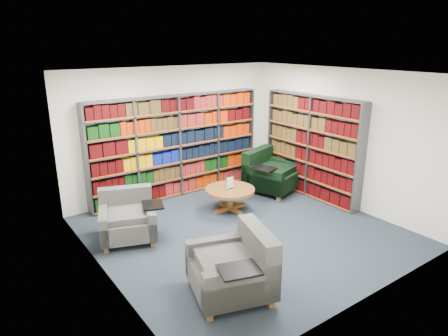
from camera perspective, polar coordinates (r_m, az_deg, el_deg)
room_shell at (r=6.81m, az=2.93°, el=1.57°), size 5.02×5.02×2.82m
bookshelf_back at (r=8.78m, az=-6.63°, el=3.10°), size 4.00×0.28×2.20m
bookshelf_right at (r=8.87m, az=12.42°, el=2.95°), size 0.28×2.50×2.20m
chair_teal_left at (r=7.19m, az=-13.62°, el=-7.10°), size 1.22×1.17×0.83m
chair_green_right at (r=9.18m, az=6.34°, el=-0.95°), size 1.36×1.29×0.93m
chair_teal_front at (r=5.51m, az=1.94°, el=-14.24°), size 1.26×1.33×0.92m
coffee_table at (r=8.03m, az=0.86°, el=-3.59°), size 1.00×1.00×0.70m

